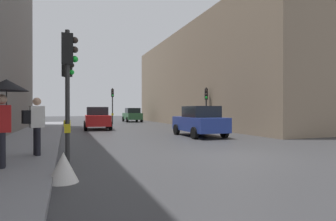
% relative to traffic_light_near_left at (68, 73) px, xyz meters
% --- Properties ---
extents(ground_plane, '(120.00, 120.00, 0.00)m').
position_rel_traffic_light_near_left_xyz_m(ground_plane, '(5.08, -0.13, -2.57)').
color(ground_plane, '#38383A').
extents(sidewalk_kerb, '(2.69, 40.00, 0.16)m').
position_rel_traffic_light_near_left_xyz_m(sidewalk_kerb, '(-1.67, 5.87, -2.49)').
color(sidewalk_kerb, gray).
rests_on(sidewalk_kerb, ground).
extents(building_facade_right, '(12.00, 28.03, 9.50)m').
position_rel_traffic_light_near_left_xyz_m(building_facade_right, '(16.48, 17.19, 2.18)').
color(building_facade_right, gray).
rests_on(building_facade_right, ground).
extents(traffic_light_near_left, '(0.43, 0.25, 3.73)m').
position_rel_traffic_light_near_left_xyz_m(traffic_light_near_left, '(0.00, 0.00, 0.00)').
color(traffic_light_near_left, '#2D2D2D').
rests_on(traffic_light_near_left, ground).
extents(traffic_light_mid_street, '(0.34, 0.45, 3.28)m').
position_rel_traffic_light_near_left_xyz_m(traffic_light_mid_street, '(10.16, 10.83, -0.31)').
color(traffic_light_mid_street, '#2D2D2D').
rests_on(traffic_light_mid_street, ground).
extents(traffic_light_far_median, '(0.25, 0.43, 3.87)m').
position_rel_traffic_light_near_left_xyz_m(traffic_light_far_median, '(4.63, 21.54, 0.09)').
color(traffic_light_far_median, '#2D2D2D').
rests_on(traffic_light_far_median, ground).
extents(traffic_light_near_right, '(0.44, 0.36, 3.72)m').
position_rel_traffic_light_near_left_xyz_m(traffic_light_near_right, '(-0.00, 2.80, -0.01)').
color(traffic_light_near_right, '#2D2D2D').
rests_on(traffic_light_near_right, ground).
extents(car_blue_van, '(2.11, 4.25, 1.76)m').
position_rel_traffic_light_near_left_xyz_m(car_blue_van, '(7.24, 6.30, -1.69)').
color(car_blue_van, navy).
rests_on(car_blue_van, ground).
extents(car_red_sedan, '(2.17, 4.28, 1.76)m').
position_rel_traffic_light_near_left_xyz_m(car_red_sedan, '(2.26, 14.27, -1.69)').
color(car_red_sedan, red).
rests_on(car_red_sedan, ground).
extents(car_green_estate, '(2.09, 4.24, 1.76)m').
position_rel_traffic_light_near_left_xyz_m(car_green_estate, '(7.88, 26.19, -1.69)').
color(car_green_estate, '#2D6038').
rests_on(car_green_estate, ground).
extents(pedestrian_with_umbrella, '(1.00, 1.00, 2.14)m').
position_rel_traffic_light_near_left_xyz_m(pedestrian_with_umbrella, '(-1.45, -0.34, -0.73)').
color(pedestrian_with_umbrella, black).
rests_on(pedestrian_with_umbrella, sidewalk_kerb).
extents(pedestrian_with_black_backpack, '(0.66, 0.45, 1.77)m').
position_rel_traffic_light_near_left_xyz_m(pedestrian_with_black_backpack, '(-0.94, 1.30, -1.41)').
color(pedestrian_with_black_backpack, black).
rests_on(pedestrian_with_black_backpack, sidewalk_kerb).
extents(warning_sign_triangle, '(0.64, 0.64, 0.65)m').
position_rel_traffic_light_near_left_xyz_m(warning_sign_triangle, '(-0.12, -1.66, -2.25)').
color(warning_sign_triangle, silver).
rests_on(warning_sign_triangle, ground).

